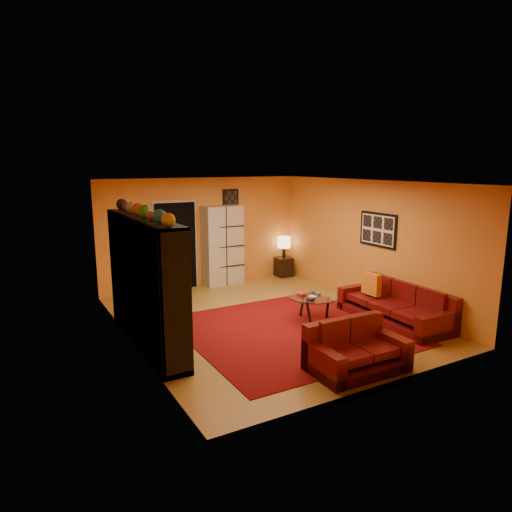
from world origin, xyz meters
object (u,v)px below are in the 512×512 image
tv (147,283)px  storage_cabinet (223,245)px  coffee_table (313,299)px  sofa (397,306)px  entertainment_unit (145,282)px  loveseat (354,350)px  side_table (284,267)px  table_lamp (284,243)px  bowl_chair (150,309)px

tv → storage_cabinet: 3.80m
coffee_table → storage_cabinet: storage_cabinet is taller
sofa → entertainment_unit: bearing=166.2°
loveseat → entertainment_unit: bearing=45.2°
storage_cabinet → side_table: 1.88m
tv → entertainment_unit: bearing=150.2°
side_table → table_lamp: table_lamp is taller
sofa → coffee_table: (-1.36, 0.82, 0.14)m
entertainment_unit → coffee_table: size_ratio=3.24×
coffee_table → bowl_chair: bearing=155.9°
tv → side_table: 5.20m
entertainment_unit → table_lamp: (4.45, 2.75, -0.15)m
loveseat → table_lamp: (2.12, 5.17, 0.61)m
sofa → loveseat: same height
loveseat → table_lamp: size_ratio=2.53×
sofa → table_lamp: (0.04, 4.00, 0.61)m
sofa → loveseat: size_ratio=1.63×
bowl_chair → storage_cabinet: bearing=39.5°
tv → sofa: size_ratio=0.44×
loveseat → tv: bearing=43.6°
side_table → table_lamp: size_ratio=0.90×
sofa → table_lamp: table_lamp is taller
coffee_table → side_table: (1.39, 3.18, -0.17)m
coffee_table → entertainment_unit: bearing=171.9°
coffee_table → storage_cabinet: (-0.35, 3.23, 0.54)m
coffee_table → tv: bearing=170.1°
tv → coffee_table: tv is taller
sofa → bowl_chair: sofa is taller
entertainment_unit → bowl_chair: entertainment_unit is taller
storage_cabinet → bowl_chair: (-2.42, -1.99, -0.66)m
coffee_table → table_lamp: (1.39, 3.18, 0.47)m
tv → bowl_chair: 1.03m
bowl_chair → side_table: size_ratio=1.41×
loveseat → storage_cabinet: 5.28m
bowl_chair → entertainment_unit: bearing=-109.6°
storage_cabinet → table_lamp: storage_cabinet is taller
storage_cabinet → bowl_chair: size_ratio=2.74×
sofa → bowl_chair: size_ratio=3.22×
entertainment_unit → storage_cabinet: (2.71, 2.80, -0.08)m
sofa → coffee_table: bearing=150.9°
coffee_table → table_lamp: size_ratio=1.67×
bowl_chair → table_lamp: 4.63m
tv → side_table: (4.40, 2.66, -0.76)m
sofa → table_lamp: bearing=91.5°
entertainment_unit → loveseat: entertainment_unit is taller
tv → storage_cabinet: storage_cabinet is taller
bowl_chair → side_table: 4.59m
table_lamp → coffee_table: bearing=-113.6°
coffee_table → bowl_chair: bowl_chair is taller
entertainment_unit → tv: entertainment_unit is taller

